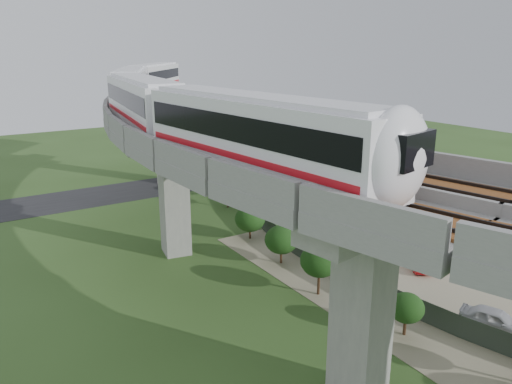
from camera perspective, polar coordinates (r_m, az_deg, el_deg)
ground at (r=32.63m, az=-2.90°, el=-13.28°), size 160.00×160.00×0.00m
dirt_lot at (r=39.44m, az=16.77°, el=-8.51°), size 18.00×26.00×0.04m
asphalt_road at (r=58.73m, az=-17.64°, el=-0.42°), size 60.00×8.00×0.03m
viaduct at (r=31.28m, az=2.98°, el=3.26°), size 19.58×73.98×11.40m
metro_train at (r=43.79m, az=-10.75°, el=11.03°), size 20.31×59.11×3.64m
fence at (r=37.53m, az=10.23°, el=-8.12°), size 3.87×38.73×1.50m
tree_0 at (r=55.13m, az=-3.75°, el=1.69°), size 2.62×2.62×3.38m
tree_1 at (r=51.44m, az=-3.28°, el=0.67°), size 2.03×2.03×3.17m
tree_2 at (r=43.00m, az=-0.69°, el=-3.09°), size 2.64×2.64×2.97m
tree_3 at (r=38.18m, az=2.92°, el=-5.47°), size 2.55×2.55×3.05m
tree_4 at (r=33.54m, az=7.26°, el=-7.80°), size 2.58×2.58×3.58m
tree_5 at (r=30.42m, az=16.82°, el=-12.57°), size 2.03×2.03×2.63m
car_white at (r=33.19m, az=25.69°, el=-13.05°), size 2.94×4.30×1.36m
car_red at (r=39.79m, az=18.09°, el=-7.52°), size 2.89×3.30×1.08m
car_dark at (r=43.00m, az=10.49°, el=-5.04°), size 4.35×1.90×1.24m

